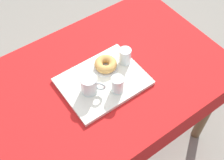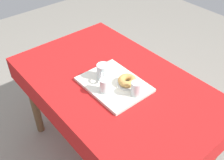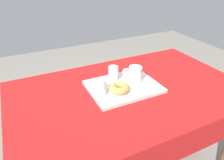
# 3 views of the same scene
# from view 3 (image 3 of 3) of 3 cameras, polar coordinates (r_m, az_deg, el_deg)

# --- Properties ---
(dining_table) EXTENTS (1.43, 0.88, 0.78)m
(dining_table) POSITION_cam_3_polar(r_m,az_deg,el_deg) (1.35, 4.62, -6.23)
(dining_table) COLOR red
(dining_table) RESTS_ON ground
(serving_tray) EXTENTS (0.42, 0.33, 0.02)m
(serving_tray) POSITION_cam_3_polar(r_m,az_deg,el_deg) (1.30, 3.09, -1.79)
(serving_tray) COLOR silver
(serving_tray) RESTS_ON dining_table
(tea_mug_left) EXTENTS (0.10, 0.11, 0.10)m
(tea_mug_left) POSITION_cam_3_polar(r_m,az_deg,el_deg) (1.33, 6.21, 1.49)
(tea_mug_left) COLOR silver
(tea_mug_left) RESTS_ON serving_tray
(water_glass_near) EXTENTS (0.06, 0.06, 0.09)m
(water_glass_near) POSITION_cam_3_polar(r_m,az_deg,el_deg) (1.19, -3.08, -2.26)
(water_glass_near) COLOR silver
(water_glass_near) RESTS_ON serving_tray
(water_glass_far) EXTENTS (0.06, 0.06, 0.09)m
(water_glass_far) POSITION_cam_3_polar(r_m,az_deg,el_deg) (1.34, 0.36, 1.70)
(water_glass_far) COLOR silver
(water_glass_far) RESTS_ON serving_tray
(donut_plate_left) EXTENTS (0.13, 0.13, 0.01)m
(donut_plate_left) POSITION_cam_3_polar(r_m,az_deg,el_deg) (1.23, 2.00, -3.16)
(donut_plate_left) COLOR silver
(donut_plate_left) RESTS_ON serving_tray
(sugar_donut_left) EXTENTS (0.12, 0.12, 0.04)m
(sugar_donut_left) POSITION_cam_3_polar(r_m,az_deg,el_deg) (1.21, 2.02, -2.17)
(sugar_donut_left) COLOR tan
(sugar_donut_left) RESTS_ON donut_plate_left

